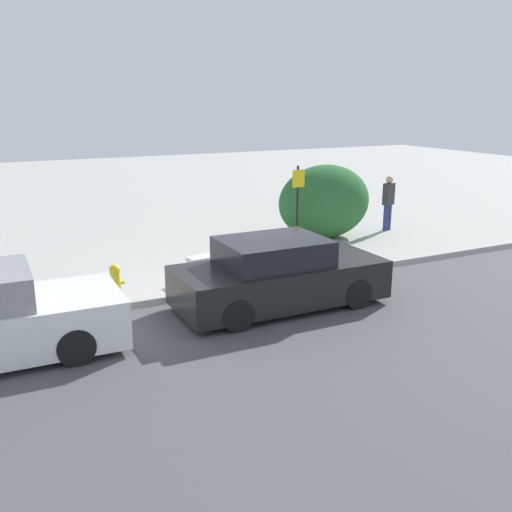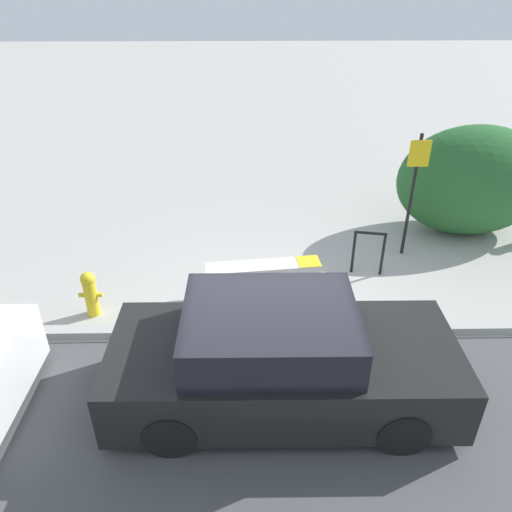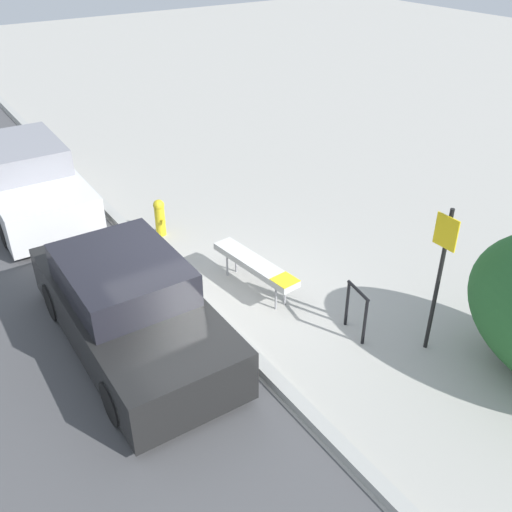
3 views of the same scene
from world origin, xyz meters
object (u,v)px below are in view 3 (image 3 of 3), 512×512
object	(u,v)px
sign_post	(440,269)
bench	(255,265)
bike_rack	(356,307)
parked_car_far	(27,180)
parked_car_near	(129,307)
fire_hydrant	(160,216)

from	to	relation	value
sign_post	bench	bearing A→B (deg)	-154.38
bike_rack	parked_car_far	distance (m)	7.76
bench	parked_car_near	size ratio (longest dim) A/B	0.45
parked_car_far	sign_post	bearing A→B (deg)	25.20
fire_hydrant	sign_post	bearing A→B (deg)	18.38
parked_car_near	bench	bearing A→B (deg)	93.51
parked_car_far	parked_car_near	bearing A→B (deg)	1.34
bench	parked_car_near	world-z (taller)	parked_car_near
sign_post	fire_hydrant	distance (m)	5.70
bench	bike_rack	world-z (taller)	bike_rack
bench	parked_car_near	distance (m)	2.30
bike_rack	parked_car_far	size ratio (longest dim) A/B	0.18
bench	parked_car_near	xyz separation A→B (m)	(0.13, -2.29, 0.13)
bench	parked_car_far	size ratio (longest dim) A/B	0.41
sign_post	parked_car_near	bearing A→B (deg)	-125.39
bike_rack	parked_car_near	distance (m)	3.36
bench	fire_hydrant	world-z (taller)	fire_hydrant
bike_rack	parked_car_far	xyz separation A→B (m)	(-7.19, -2.92, 0.16)
bench	parked_car_far	world-z (taller)	parked_car_far
bench	fire_hydrant	distance (m)	2.72
bike_rack	fire_hydrant	bearing A→B (deg)	-166.29
parked_car_far	bench	bearing A→B (deg)	24.46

